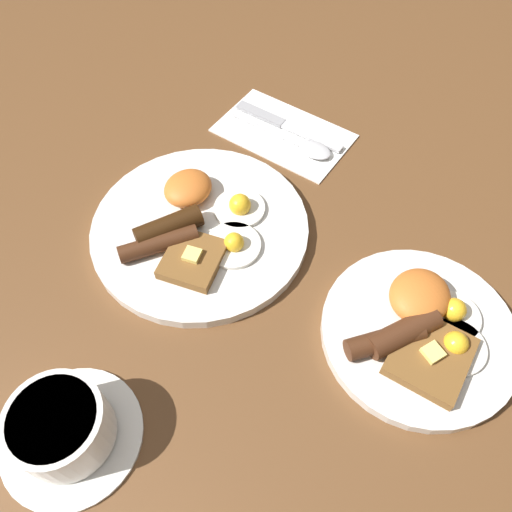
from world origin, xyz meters
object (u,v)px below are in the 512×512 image
(knife, at_px, (282,123))
(spoon, at_px, (305,145))
(teacup_near, at_px, (63,428))
(breakfast_plate_far, at_px, (420,329))
(breakfast_plate_near, at_px, (199,227))

(knife, height_order, spoon, spoon)
(teacup_near, relative_size, knife, 0.78)
(breakfast_plate_far, distance_m, spoon, 0.33)
(breakfast_plate_far, bearing_deg, breakfast_plate_near, -81.53)
(breakfast_plate_far, xyz_separation_m, spoon, (-0.17, -0.28, -0.01))
(breakfast_plate_far, distance_m, teacup_near, 0.40)
(breakfast_plate_far, height_order, spoon, breakfast_plate_far)
(breakfast_plate_far, height_order, teacup_near, teacup_near)
(knife, bearing_deg, spoon, -23.80)
(knife, distance_m, spoon, 0.06)
(knife, bearing_deg, teacup_near, -82.08)
(teacup_near, bearing_deg, breakfast_plate_far, 145.17)
(breakfast_plate_near, bearing_deg, breakfast_plate_far, 98.47)
(teacup_near, bearing_deg, spoon, -173.68)
(breakfast_plate_near, xyz_separation_m, spoon, (-0.22, 0.02, -0.00))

